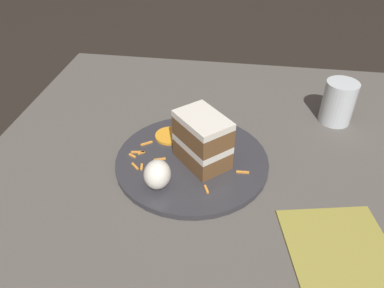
{
  "coord_description": "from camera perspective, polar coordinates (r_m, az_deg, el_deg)",
  "views": [
    {
      "loc": [
        0.51,
        0.05,
        0.5
      ],
      "look_at": [
        -0.04,
        -0.04,
        0.07
      ],
      "focal_mm": 35.0,
      "sensor_mm": 36.0,
      "label": 1
    }
  ],
  "objects": [
    {
      "name": "ground_plane",
      "position": [
        0.71,
        2.53,
        -6.66
      ],
      "size": [
        6.0,
        6.0,
        0.0
      ],
      "primitive_type": "plane",
      "color": "black",
      "rests_on": "ground"
    },
    {
      "name": "dining_table",
      "position": [
        0.71,
        2.55,
        -5.99
      ],
      "size": [
        1.01,
        0.92,
        0.02
      ],
      "primitive_type": "cube",
      "color": "#56514C",
      "rests_on": "ground"
    },
    {
      "name": "plate",
      "position": [
        0.73,
        0.0,
        -2.56
      ],
      "size": [
        0.3,
        0.3,
        0.01
      ],
      "primitive_type": "cylinder",
      "color": "#333338",
      "rests_on": "dining_table"
    },
    {
      "name": "cake_slice",
      "position": [
        0.69,
        1.59,
        0.61
      ],
      "size": [
        0.12,
        0.12,
        0.1
      ],
      "rotation": [
        0.0,
        0.0,
        5.46
      ],
      "color": "brown",
      "rests_on": "plate"
    },
    {
      "name": "cream_dollop",
      "position": [
        0.65,
        -5.31,
        -4.63
      ],
      "size": [
        0.05,
        0.05,
        0.05
      ],
      "primitive_type": "ellipsoid",
      "color": "white",
      "rests_on": "plate"
    },
    {
      "name": "orange_garnish",
      "position": [
        0.78,
        -3.42,
        1.25
      ],
      "size": [
        0.06,
        0.06,
        0.01
      ],
      "primitive_type": "cylinder",
      "color": "orange",
      "rests_on": "plate"
    },
    {
      "name": "carrot_shreds_scatter",
      "position": [
        0.72,
        -4.77,
        -2.62
      ],
      "size": [
        0.13,
        0.24,
        0.0
      ],
      "color": "orange",
      "rests_on": "plate"
    },
    {
      "name": "drinking_glass",
      "position": [
        0.89,
        21.31,
        5.58
      ],
      "size": [
        0.07,
        0.07,
        0.1
      ],
      "color": "silver",
      "rests_on": "dining_table"
    },
    {
      "name": "menu_card",
      "position": [
        0.62,
        21.95,
        -15.41
      ],
      "size": [
        0.21,
        0.19,
        0.0
      ],
      "primitive_type": "cube",
      "rotation": [
        0.0,
        0.0,
        1.78
      ],
      "color": "#9E933D",
      "rests_on": "dining_table"
    }
  ]
}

